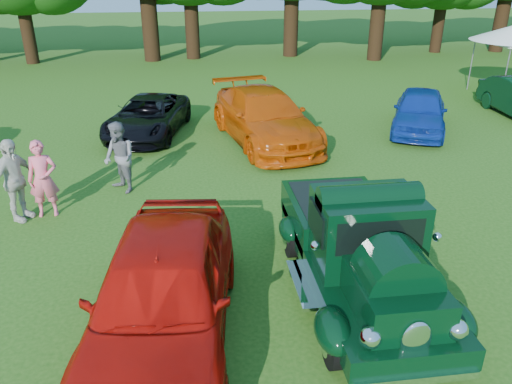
{
  "coord_description": "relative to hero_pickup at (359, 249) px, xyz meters",
  "views": [
    {
      "loc": [
        -1.4,
        -6.93,
        5.23
      ],
      "look_at": [
        -0.19,
        2.08,
        1.1
      ],
      "focal_mm": 35.0,
      "sensor_mm": 36.0,
      "label": 1
    }
  ],
  "objects": [
    {
      "name": "ground",
      "position": [
        -1.31,
        -0.08,
        -0.84
      ],
      "size": [
        120.0,
        120.0,
        0.0
      ],
      "primitive_type": "plane",
      "color": "#204F12",
      "rests_on": "ground"
    },
    {
      "name": "hero_pickup",
      "position": [
        0.0,
        0.0,
        0.0
      ],
      "size": [
        2.32,
        4.99,
        1.95
      ],
      "color": "black",
      "rests_on": "ground"
    },
    {
      "name": "red_convertible",
      "position": [
        -3.25,
        -0.81,
        0.01
      ],
      "size": [
        2.59,
        5.23,
        1.71
      ],
      "primitive_type": "imported",
      "rotation": [
        0.0,
        0.0,
        -0.11
      ],
      "color": "#A90D07",
      "rests_on": "ground"
    },
    {
      "name": "back_car_black",
      "position": [
        -4.14,
        9.58,
        -0.21
      ],
      "size": [
        3.06,
        4.91,
        1.27
      ],
      "primitive_type": "imported",
      "rotation": [
        0.0,
        0.0,
        -0.22
      ],
      "color": "black",
      "rests_on": "ground"
    },
    {
      "name": "back_car_orange",
      "position": [
        -0.37,
        8.32,
        -0.02
      ],
      "size": [
        3.4,
        6.01,
        1.64
      ],
      "primitive_type": "imported",
      "rotation": [
        0.0,
        0.0,
        0.2
      ],
      "color": "#BA4206",
      "rests_on": "ground"
    },
    {
      "name": "back_car_blue",
      "position": [
        5.06,
        8.74,
        -0.13
      ],
      "size": [
        3.36,
        4.53,
        1.44
      ],
      "primitive_type": "imported",
      "rotation": [
        0.0,
        0.0,
        -0.45
      ],
      "color": "navy",
      "rests_on": "ground"
    },
    {
      "name": "spectator_pink",
      "position": [
        -6.06,
        3.79,
        0.05
      ],
      "size": [
        0.69,
        0.5,
        1.78
      ],
      "primitive_type": "imported",
      "rotation": [
        0.0,
        0.0,
        0.11
      ],
      "color": "#E85F7A",
      "rests_on": "ground"
    },
    {
      "name": "spectator_grey",
      "position": [
        -4.51,
        4.91,
        0.05
      ],
      "size": [
        1.06,
        1.11,
        1.8
      ],
      "primitive_type": "imported",
      "rotation": [
        0.0,
        0.0,
        -0.95
      ],
      "color": "slate",
      "rests_on": "ground"
    },
    {
      "name": "spectator_white",
      "position": [
        -6.62,
        3.64,
        0.1
      ],
      "size": [
        0.94,
        1.19,
        1.89
      ],
      "primitive_type": "imported",
      "rotation": [
        0.0,
        0.0,
        1.07
      ],
      "color": "beige",
      "rests_on": "ground"
    }
  ]
}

